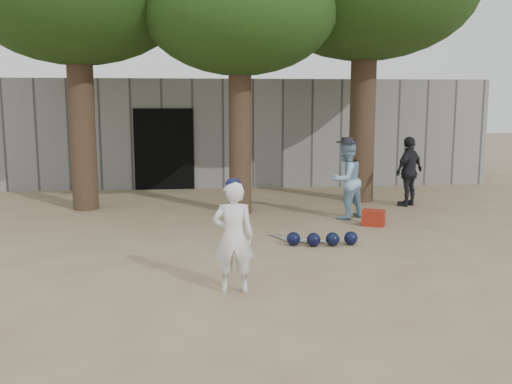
{
  "coord_description": "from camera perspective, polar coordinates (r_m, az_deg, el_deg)",
  "views": [
    {
      "loc": [
        -0.33,
        -7.86,
        2.34
      ],
      "look_at": [
        0.6,
        1.0,
        0.95
      ],
      "focal_mm": 40.0,
      "sensor_mm": 36.0,
      "label": 1
    }
  ],
  "objects": [
    {
      "name": "bat_pile",
      "position": [
        9.87,
        3.63,
        -4.7
      ],
      "size": [
        0.88,
        0.75,
        0.06
      ],
      "color": "silver",
      "rests_on": "ground"
    },
    {
      "name": "helmet_row",
      "position": [
        9.54,
        6.69,
        -4.68
      ],
      "size": [
        1.19,
        0.32,
        0.23
      ],
      "color": "black",
      "rests_on": "ground"
    },
    {
      "name": "ground",
      "position": [
        8.21,
        -3.47,
        -7.72
      ],
      "size": [
        70.0,
        70.0,
        0.0
      ],
      "primitive_type": "plane",
      "color": "#937C5E",
      "rests_on": "ground"
    },
    {
      "name": "spectator_blue",
      "position": [
        11.73,
        9.0,
        1.21
      ],
      "size": [
        0.98,
        0.93,
        1.59
      ],
      "primitive_type": "imported",
      "rotation": [
        0.0,
        0.0,
        3.73
      ],
      "color": "#84ADCC",
      "rests_on": "ground"
    },
    {
      "name": "back_building",
      "position": [
        18.21,
        -5.0,
        6.2
      ],
      "size": [
        16.0,
        5.24,
        3.0
      ],
      "color": "gray",
      "rests_on": "ground"
    },
    {
      "name": "red_bag",
      "position": [
        11.25,
        11.67,
        -2.54
      ],
      "size": [
        0.52,
        0.47,
        0.3
      ],
      "primitive_type": "cube",
      "rotation": [
        0.0,
        0.0,
        -0.43
      ],
      "color": "#A62916",
      "rests_on": "ground"
    },
    {
      "name": "boy_player",
      "position": [
        7.07,
        -2.26,
        -4.53
      ],
      "size": [
        0.53,
        0.37,
        1.4
      ],
      "primitive_type": "imported",
      "rotation": [
        0.0,
        0.0,
        3.08
      ],
      "color": "white",
      "rests_on": "ground"
    },
    {
      "name": "spectator_dark",
      "position": [
        13.5,
        15.06,
        2.0
      ],
      "size": [
        0.98,
        0.87,
        1.59
      ],
      "primitive_type": "imported",
      "rotation": [
        0.0,
        0.0,
        3.77
      ],
      "color": "black",
      "rests_on": "ground"
    }
  ]
}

